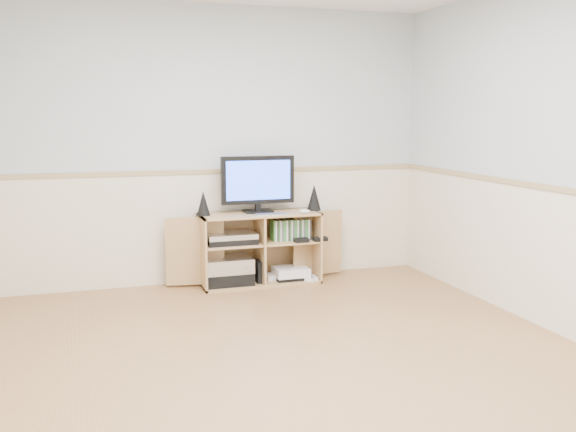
{
  "coord_description": "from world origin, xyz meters",
  "views": [
    {
      "loc": [
        -1.16,
        -3.51,
        1.53
      ],
      "look_at": [
        0.37,
        1.2,
        0.75
      ],
      "focal_mm": 40.0,
      "sensor_mm": 36.0,
      "label": 1
    }
  ],
  "objects_px": {
    "media_cabinet": "(258,246)",
    "keyboard": "(272,214)",
    "monitor": "(258,182)"
  },
  "relations": [
    {
      "from": "media_cabinet",
      "to": "monitor",
      "type": "height_order",
      "value": "monitor"
    },
    {
      "from": "media_cabinet",
      "to": "monitor",
      "type": "distance_m",
      "value": 0.6
    },
    {
      "from": "monitor",
      "to": "keyboard",
      "type": "height_order",
      "value": "monitor"
    },
    {
      "from": "monitor",
      "to": "keyboard",
      "type": "distance_m",
      "value": 0.34
    },
    {
      "from": "media_cabinet",
      "to": "keyboard",
      "type": "height_order",
      "value": "keyboard"
    },
    {
      "from": "media_cabinet",
      "to": "keyboard",
      "type": "bearing_deg",
      "value": -68.99
    },
    {
      "from": "media_cabinet",
      "to": "keyboard",
      "type": "distance_m",
      "value": 0.38
    },
    {
      "from": "media_cabinet",
      "to": "monitor",
      "type": "xyz_separation_m",
      "value": [
        0.0,
        -0.0,
        0.6
      ]
    },
    {
      "from": "media_cabinet",
      "to": "keyboard",
      "type": "relative_size",
      "value": 6.15
    },
    {
      "from": "keyboard",
      "to": "media_cabinet",
      "type": "bearing_deg",
      "value": 117.34
    }
  ]
}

